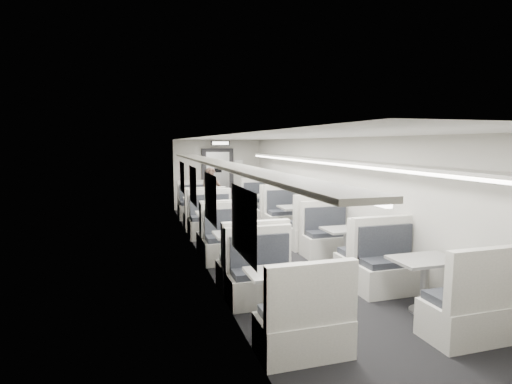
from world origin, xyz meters
TOP-DOWN VIEW (x-y plane):
  - room at (0.00, 0.00)m, footprint 3.24×12.24m
  - booth_left_a at (-1.00, 3.54)m, footprint 1.06×2.15m
  - booth_left_b at (-1.00, 0.97)m, footprint 1.08×2.18m
  - booth_left_c at (-1.00, -1.09)m, footprint 1.05×2.12m
  - booth_left_d at (-1.00, -3.13)m, footprint 1.00×2.03m
  - booth_right_a at (1.00, 3.45)m, footprint 1.08×2.20m
  - booth_right_b at (1.00, 1.04)m, footprint 1.11×2.26m
  - booth_right_c at (1.00, -1.22)m, footprint 1.02×2.07m
  - booth_right_d at (1.00, -3.32)m, footprint 1.05×2.14m
  - passenger at (-0.72, 3.24)m, footprint 0.60×0.41m
  - window_a at (-1.49, 3.40)m, footprint 0.02×1.18m
  - window_b at (-1.49, 1.20)m, footprint 0.02×1.18m
  - window_c at (-1.49, -1.00)m, footprint 0.02×1.18m
  - window_d at (-1.49, -3.20)m, footprint 0.02×1.18m
  - luggage_rack_left at (-1.24, -0.30)m, footprint 0.46×10.40m
  - luggage_rack_right at (1.24, -0.30)m, footprint 0.46×10.40m
  - vestibule_door at (0.00, 5.93)m, footprint 1.10×0.13m
  - exit_sign at (0.00, 5.44)m, footprint 0.62×0.12m
  - wall_notice at (0.75, 5.92)m, footprint 0.32×0.02m

SIDE VIEW (x-z plane):
  - booth_left_d at x=-1.00m, z-range -0.18..0.90m
  - booth_right_c at x=1.00m, z-range -0.18..0.92m
  - booth_left_c at x=-1.00m, z-range -0.19..0.95m
  - booth_right_d at x=1.00m, z-range -0.19..0.95m
  - booth_left_a at x=-1.00m, z-range -0.19..0.96m
  - booth_left_b at x=-1.00m, z-range -0.19..0.97m
  - booth_right_a at x=1.00m, z-range -0.19..0.98m
  - booth_right_b at x=1.00m, z-range -0.20..1.01m
  - passenger at x=-0.72m, z-range 0.00..1.61m
  - vestibule_door at x=0.00m, z-range -0.01..2.09m
  - room at x=0.00m, z-range -0.12..2.52m
  - window_a at x=-1.49m, z-range 0.93..1.77m
  - window_b at x=-1.49m, z-range 0.93..1.77m
  - window_c at x=-1.49m, z-range 0.93..1.77m
  - window_d at x=-1.49m, z-range 0.93..1.77m
  - wall_notice at x=0.75m, z-range 1.30..1.70m
  - luggage_rack_left at x=-1.24m, z-range 1.87..1.96m
  - luggage_rack_right at x=1.24m, z-range 1.87..1.96m
  - exit_sign at x=0.00m, z-range 2.20..2.36m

